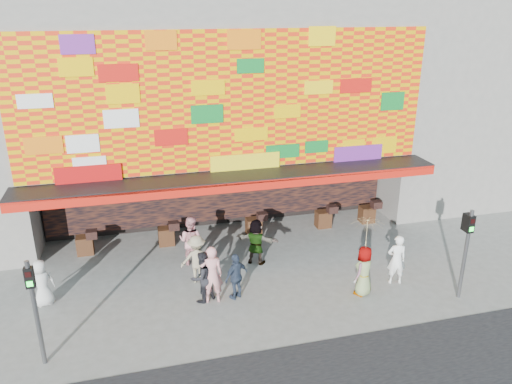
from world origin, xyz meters
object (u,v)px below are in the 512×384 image
(signal_right, at_px, (467,244))
(parasol, at_px, (367,233))
(ped_i, at_px, (191,241))
(ped_g, at_px, (364,271))
(signal_left, at_px, (34,302))
(ped_e, at_px, (236,276))
(ped_a, at_px, (42,283))
(ped_h, at_px, (397,259))
(ped_c, at_px, (202,277))
(ped_f, at_px, (256,242))
(ped_b, at_px, (212,275))
(ped_d, at_px, (197,259))

(signal_right, bearing_deg, parasol, 161.98)
(ped_i, bearing_deg, ped_g, 177.69)
(signal_left, relative_size, signal_right, 1.00)
(ped_e, height_order, ped_g, ped_g)
(ped_a, xyz_separation_m, ped_h, (11.18, -1.58, 0.11))
(ped_c, xyz_separation_m, parasol, (5.03, -0.91, 1.33))
(ped_e, xyz_separation_m, ped_f, (1.18, 2.05, 0.07))
(ped_f, xyz_separation_m, ped_g, (2.80, -2.85, -0.01))
(ped_i, bearing_deg, ped_b, 128.15)
(parasol, bearing_deg, signal_left, -174.32)
(signal_left, distance_m, ped_b, 5.13)
(ped_d, bearing_deg, ped_a, 7.92)
(ped_b, height_order, ped_g, ped_b)
(ped_h, bearing_deg, ped_a, 1.88)
(ped_h, relative_size, ped_i, 0.95)
(signal_left, relative_size, parasol, 1.59)
(ped_d, bearing_deg, ped_g, 162.49)
(signal_left, distance_m, ped_h, 10.97)
(signal_left, distance_m, ped_i, 6.28)
(signal_left, bearing_deg, ped_h, 6.87)
(ped_b, xyz_separation_m, ped_i, (-0.30, 2.60, -0.04))
(ped_f, bearing_deg, ped_i, 17.62)
(ped_h, bearing_deg, parasol, 24.92)
(ped_a, distance_m, ped_c, 4.91)
(signal_left, xyz_separation_m, ped_d, (4.47, 3.08, -1.03))
(ped_d, distance_m, ped_i, 1.26)
(signal_right, distance_m, ped_d, 8.57)
(ped_h, bearing_deg, signal_left, 16.79)
(ped_d, relative_size, ped_g, 1.00)
(ped_g, xyz_separation_m, parasol, (0.00, 0.00, 1.34))
(signal_right, xyz_separation_m, ped_b, (-7.66, 1.74, -0.90))
(signal_right, height_order, ped_f, signal_right)
(ped_c, relative_size, ped_d, 1.01)
(ped_g, bearing_deg, parasol, 180.00)
(ped_d, bearing_deg, ped_b, 106.80)
(ped_b, bearing_deg, ped_g, 174.41)
(parasol, bearing_deg, ped_e, 168.62)
(ped_a, distance_m, ped_h, 11.30)
(ped_d, relative_size, ped_h, 0.96)
(signal_right, xyz_separation_m, ped_a, (-12.73, 2.89, -1.10))
(ped_f, relative_size, ped_g, 1.01)
(parasol, bearing_deg, ped_h, 14.99)
(signal_right, relative_size, parasol, 1.59)
(ped_e, distance_m, ped_g, 4.06)
(ped_c, height_order, ped_f, ped_f)
(ped_d, bearing_deg, signal_left, 40.14)
(signal_left, xyz_separation_m, ped_b, (4.74, 1.74, -0.90))
(ped_e, height_order, ped_h, ped_h)
(ped_d, distance_m, ped_h, 6.62)
(ped_f, bearing_deg, parasol, 165.89)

